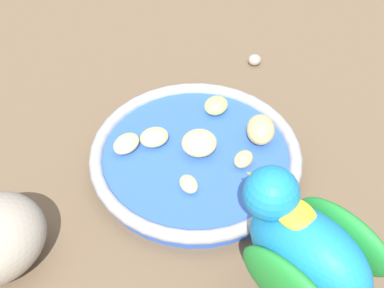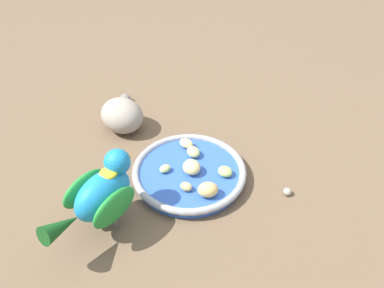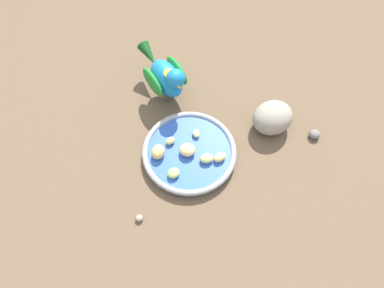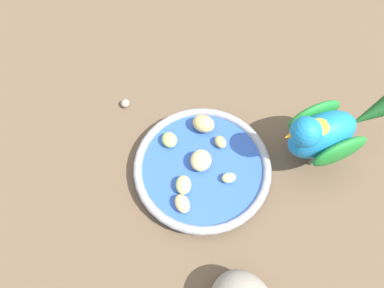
% 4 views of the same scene
% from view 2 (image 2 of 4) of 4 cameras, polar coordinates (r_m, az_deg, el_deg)
% --- Properties ---
extents(ground_plane, '(4.00, 4.00, 0.00)m').
position_cam_2_polar(ground_plane, '(0.87, -1.75, -4.56)').
color(ground_plane, brown).
extents(feeding_bowl, '(0.24, 0.24, 0.03)m').
position_cam_2_polar(feeding_bowl, '(0.86, -0.38, -3.96)').
color(feeding_bowl, '#2D56B7').
rests_on(feeding_bowl, ground_plane).
extents(apple_piece_0, '(0.05, 0.05, 0.03)m').
position_cam_2_polar(apple_piece_0, '(0.85, -0.06, -3.17)').
color(apple_piece_0, '#E5C67F').
rests_on(apple_piece_0, feeding_bowl).
extents(apple_piece_1, '(0.03, 0.04, 0.02)m').
position_cam_2_polar(apple_piece_1, '(0.89, 0.17, -1.08)').
color(apple_piece_1, '#C6D17A').
rests_on(apple_piece_1, feeding_bowl).
extents(apple_piece_2, '(0.03, 0.03, 0.02)m').
position_cam_2_polar(apple_piece_2, '(0.82, -0.81, -5.84)').
color(apple_piece_2, tan).
rests_on(apple_piece_2, feeding_bowl).
extents(apple_piece_3, '(0.05, 0.05, 0.03)m').
position_cam_2_polar(apple_piece_3, '(0.80, 2.14, -6.27)').
color(apple_piece_3, tan).
rests_on(apple_piece_3, feeding_bowl).
extents(apple_piece_4, '(0.03, 0.04, 0.02)m').
position_cam_2_polar(apple_piece_4, '(0.91, -0.77, 0.08)').
color(apple_piece_4, '#E5C67F').
rests_on(apple_piece_4, feeding_bowl).
extents(apple_piece_5, '(0.03, 0.04, 0.02)m').
position_cam_2_polar(apple_piece_5, '(0.85, 4.54, -3.76)').
color(apple_piece_5, '#B2CC66').
rests_on(apple_piece_5, feeding_bowl).
extents(apple_piece_6, '(0.02, 0.02, 0.02)m').
position_cam_2_polar(apple_piece_6, '(0.85, -3.71, -3.38)').
color(apple_piece_6, '#C6D17A').
rests_on(apple_piece_6, feeding_bowl).
extents(parrot, '(0.21, 0.12, 0.15)m').
position_cam_2_polar(parrot, '(0.74, -12.33, -6.68)').
color(parrot, '#59544C').
rests_on(parrot, ground_plane).
extents(rock_large, '(0.11, 0.12, 0.08)m').
position_cam_2_polar(rock_large, '(0.99, -9.61, 3.81)').
color(rock_large, gray).
rests_on(rock_large, ground_plane).
extents(pebble_0, '(0.02, 0.02, 0.01)m').
position_cam_2_polar(pebble_0, '(0.86, 12.87, -6.36)').
color(pebble_0, gray).
rests_on(pebble_0, ground_plane).
extents(pebble_1, '(0.03, 0.03, 0.02)m').
position_cam_2_polar(pebble_1, '(1.10, -9.08, 6.17)').
color(pebble_1, slate).
rests_on(pebble_1, ground_plane).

